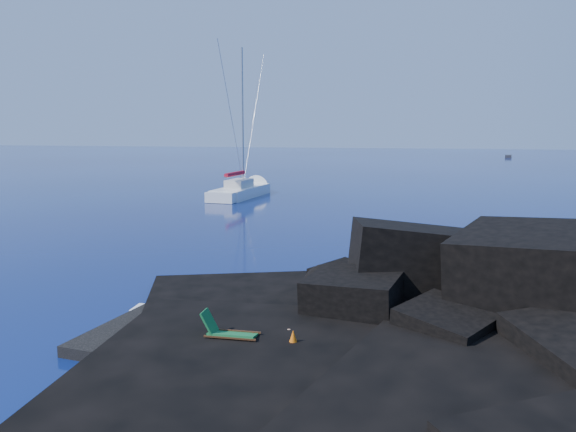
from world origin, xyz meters
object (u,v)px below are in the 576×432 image
sunbather (274,332)px  sailboat (241,197)px  deck_chair (232,327)px  distant_boat_a (508,158)px  marker_cone (293,341)px

sunbather → sailboat: bearing=107.4°
deck_chair → distant_boat_a: 135.54m
sailboat → sunbather: 39.79m
deck_chair → sunbather: size_ratio=0.95×
sunbather → distant_boat_a: sunbather is taller
deck_chair → marker_cone: deck_chair is taller
deck_chair → sunbather: deck_chair is taller
sunbather → marker_cone: bearing=-50.6°
deck_chair → sunbather: (0.97, 0.96, -0.38)m
distant_boat_a → deck_chair: bearing=-92.5°
deck_chair → sunbather: 1.42m
sailboat → sunbather: size_ratio=8.71×
sunbather → distant_boat_a: 134.43m
sunbather → marker_cone: size_ratio=2.71×
sailboat → sunbather: (14.04, -37.22, 0.52)m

